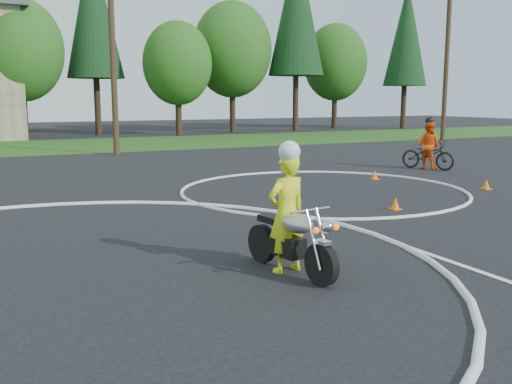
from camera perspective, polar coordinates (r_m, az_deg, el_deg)
name	(u,v)px	position (r m, az deg, el deg)	size (l,w,h in m)	color
ground	(76,362)	(6.25, -17.55, -15.88)	(120.00, 120.00, 0.00)	black
course_markings	(161,241)	(10.71, -9.50, -4.84)	(19.05, 19.05, 0.12)	silver
primary_motorcycle	(292,240)	(8.56, 3.59, -4.79)	(0.71, 2.04, 1.08)	black
rider_primary_grp	(287,209)	(8.58, 3.12, -1.74)	(0.72, 0.53, 2.00)	#D5EA18
rider_second_grp	(428,151)	(22.03, 16.83, 3.97)	(1.45, 2.12, 1.94)	black
traffic_cones	(357,207)	(13.28, 10.08, -1.52)	(15.78, 10.16, 0.30)	#F8620D
treeline	(207,42)	(43.30, -4.97, 14.69)	(38.20, 8.10, 14.52)	#382619
utility_poles	(112,40)	(27.35, -14.18, 14.55)	(41.60, 1.12, 10.00)	#473321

